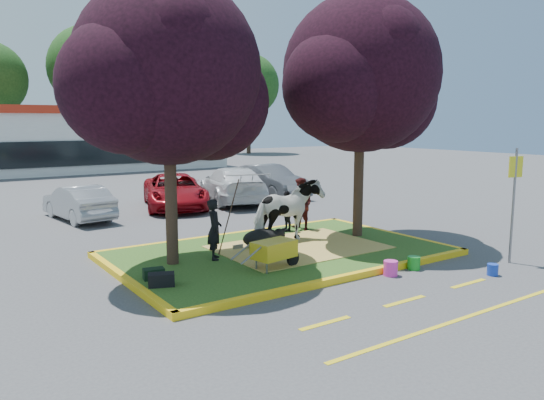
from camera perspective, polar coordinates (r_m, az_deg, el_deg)
ground at (r=13.78m, az=0.87°, el=-6.04°), size 90.00×90.00×0.00m
median_island at (r=13.76m, az=0.87°, el=-5.74°), size 8.00×5.00×0.15m
curb_near at (r=11.82m, az=8.16°, el=-8.24°), size 8.30×0.16×0.15m
curb_far at (r=15.88m, az=-4.51°, el=-3.82°), size 8.30×0.16×0.15m
curb_left at (r=11.97m, az=-15.49°, el=-8.26°), size 0.16×5.30×0.15m
curb_right at (r=16.39m, az=12.63°, el=-3.61°), size 0.16×5.30×0.15m
straw_bedding at (r=14.08m, az=2.87°, el=-5.08°), size 4.20×3.00×0.01m
tree_purple_left at (r=12.33m, az=-11.04°, el=12.53°), size 5.06×4.20×6.51m
tree_purple_right at (r=15.37m, az=9.66°, el=12.50°), size 5.30×4.40×6.82m
fire_lane_stripe_a at (r=9.45m, az=5.75°, el=-13.05°), size 1.10×0.12×0.01m
fire_lane_stripe_b at (r=10.77m, az=14.07°, el=-10.51°), size 1.10×0.12×0.01m
fire_lane_stripe_c at (r=12.28m, az=20.37°, el=-8.42°), size 1.10×0.12×0.01m
fire_lane_long at (r=10.07m, az=19.28°, el=-12.11°), size 6.00×0.10×0.01m
retail_building at (r=40.09m, az=-20.43°, el=6.28°), size 20.40×8.40×4.40m
treeline at (r=49.50m, az=-24.44°, el=12.75°), size 46.58×7.80×14.63m
cow at (r=14.47m, az=1.73°, el=-1.23°), size 2.14×1.17×1.72m
calf at (r=14.10m, az=-1.13°, el=-4.08°), size 1.22×0.85×0.48m
handler at (r=12.81m, az=-6.21°, el=-3.16°), size 0.55×0.63×1.47m
visitor_a at (r=16.21m, az=3.17°, el=-0.42°), size 0.68×0.84×1.59m
visitor_b at (r=16.00m, az=1.60°, el=-1.19°), size 0.33×0.73×1.23m
wheelbarrow at (r=11.94m, az=0.26°, el=-5.37°), size 1.74×0.73×0.65m
gear_bag_dark at (r=11.07m, az=-11.81°, el=-8.39°), size 0.59×0.46×0.27m
gear_bag_green at (r=11.57m, az=-12.61°, el=-7.75°), size 0.48×0.35×0.23m
sign_post at (r=14.07m, az=24.60°, el=0.82°), size 0.39×0.13×2.82m
bucket_green at (r=12.96m, az=15.01°, el=-6.57°), size 0.30×0.30×0.31m
bucket_pink at (r=12.34m, az=12.64°, el=-7.18°), size 0.38×0.38×0.34m
bucket_blue at (r=13.07m, az=22.65°, el=-6.93°), size 0.28×0.28×0.26m
car_silver at (r=19.80m, az=-20.11°, el=-0.26°), size 1.74×3.87×1.23m
car_red at (r=21.50m, az=-10.42°, el=0.95°), size 3.67×5.34×1.36m
car_white at (r=22.67m, az=-4.27°, el=1.66°), size 3.52×5.60×1.51m
car_grey at (r=24.21m, az=-0.36°, el=2.06°), size 1.74×4.50×1.46m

